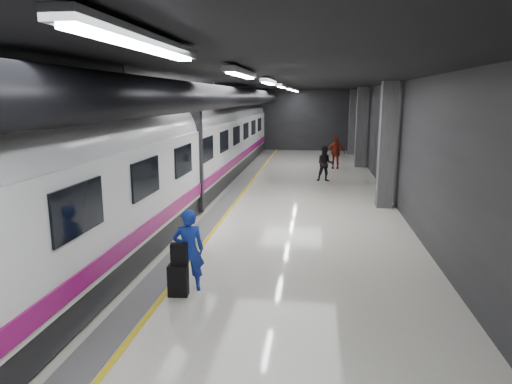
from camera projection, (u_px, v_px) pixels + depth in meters
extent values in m
plane|color=silver|center=(253.00, 216.00, 15.40)|extent=(40.00, 40.00, 0.00)
cube|color=black|center=(253.00, 79.00, 14.49)|extent=(10.00, 40.00, 0.02)
cube|color=#28282B|center=(289.00, 120.00, 34.36)|extent=(10.00, 0.02, 4.50)
cube|color=#28282B|center=(109.00, 148.00, 15.59)|extent=(0.02, 40.00, 4.50)
cube|color=#28282B|center=(411.00, 152.00, 14.31)|extent=(0.02, 40.00, 4.50)
cube|color=slate|center=(214.00, 215.00, 15.58)|extent=(0.65, 39.80, 0.01)
cube|color=yellow|center=(226.00, 215.00, 15.52)|extent=(0.10, 39.80, 0.01)
cylinder|color=black|center=(214.00, 97.00, 14.77)|extent=(0.80, 38.00, 0.80)
cube|color=silver|center=(144.00, 40.00, 3.75)|extent=(0.22, 2.60, 0.10)
cube|color=silver|center=(241.00, 72.00, 8.61)|extent=(0.22, 2.60, 0.10)
cube|color=silver|center=(269.00, 81.00, 13.46)|extent=(0.22, 2.60, 0.10)
cube|color=silver|center=(282.00, 86.00, 18.31)|extent=(0.22, 2.60, 0.10)
cube|color=silver|center=(289.00, 88.00, 23.17)|extent=(0.22, 2.60, 0.10)
cube|color=silver|center=(294.00, 90.00, 28.02)|extent=(0.22, 2.60, 0.10)
cube|color=silver|center=(297.00, 91.00, 31.90)|extent=(0.22, 2.60, 0.10)
cube|color=#515154|center=(387.00, 146.00, 16.31)|extent=(0.55, 0.55, 4.50)
cube|color=#515154|center=(361.00, 128.00, 26.01)|extent=(0.55, 0.55, 4.50)
cube|color=#515154|center=(353.00, 122.00, 31.84)|extent=(0.55, 0.55, 4.50)
cube|color=black|center=(160.00, 203.00, 15.75)|extent=(2.80, 38.00, 0.60)
cube|color=white|center=(159.00, 163.00, 15.46)|extent=(2.90, 38.00, 2.20)
cylinder|color=white|center=(157.00, 135.00, 15.27)|extent=(2.80, 38.00, 2.80)
cube|color=#8F0D62|center=(201.00, 187.00, 15.44)|extent=(0.04, 38.00, 0.35)
cube|color=black|center=(158.00, 156.00, 15.41)|extent=(3.05, 0.25, 3.80)
cube|color=black|center=(79.00, 209.00, 7.43)|extent=(0.05, 1.60, 0.85)
cube|color=black|center=(146.00, 178.00, 10.34)|extent=(0.05, 1.60, 0.85)
cube|color=black|center=(183.00, 160.00, 13.25)|extent=(0.05, 1.60, 0.85)
cube|color=black|center=(208.00, 149.00, 16.16)|extent=(0.05, 1.60, 0.85)
cube|color=black|center=(224.00, 141.00, 19.08)|extent=(0.05, 1.60, 0.85)
cube|color=black|center=(237.00, 135.00, 21.99)|extent=(0.05, 1.60, 0.85)
cube|color=black|center=(246.00, 131.00, 24.90)|extent=(0.05, 1.60, 0.85)
cube|color=black|center=(253.00, 127.00, 27.81)|extent=(0.05, 1.60, 0.85)
cube|color=black|center=(260.00, 124.00, 30.72)|extent=(0.05, 1.60, 0.85)
imported|color=#1B33D0|center=(189.00, 250.00, 9.33)|extent=(0.73, 0.60, 1.73)
cube|color=black|center=(178.00, 280.00, 9.18)|extent=(0.41, 0.28, 0.65)
cube|color=black|center=(179.00, 254.00, 9.10)|extent=(0.35, 0.22, 0.44)
imported|color=black|center=(325.00, 164.00, 21.66)|extent=(0.87, 0.70, 1.68)
imported|color=maroon|center=(335.00, 153.00, 25.60)|extent=(1.09, 0.53, 1.80)
cube|color=black|center=(324.00, 160.00, 27.46)|extent=(0.32, 0.22, 0.45)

